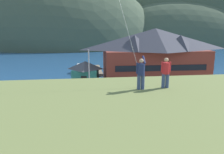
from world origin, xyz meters
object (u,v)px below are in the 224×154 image
Objects in this scene: storage_shed_waterside at (86,72)px; parked_car_front_row_red at (89,102)px; moored_boat_wharfside at (81,69)px; parking_light_pole at (89,73)px; wharf_dock at (95,70)px; parked_car_corner_spot at (50,129)px; parked_car_mid_row_far at (208,98)px; parked_car_mid_row_near at (197,117)px; parked_car_back_row_right at (127,120)px; person_companion at (166,72)px; parked_car_front_row_silver at (128,103)px; parked_car_lone_by_shed at (38,110)px; person_kite_flyer at (141,73)px; harbor_lodge at (155,54)px; parked_car_mid_row_center at (175,101)px.

storage_shed_waterside is 1.35× the size of parked_car_front_row_red.
parking_light_pole is at bearing -86.26° from moored_boat_wharfside.
wharf_dock is 2.86× the size of parked_car_corner_spot.
parked_car_mid_row_far is (14.89, -26.75, 0.71)m from wharf_dock.
parked_car_mid_row_near is 0.98× the size of parked_car_back_row_right.
storage_shed_waterside is at bearing 98.03° from person_companion.
parked_car_corner_spot is at bearing -144.02° from parked_car_front_row_silver.
parked_car_corner_spot is at bearing -118.67° from parked_car_front_row_red.
parked_car_lone_by_shed is 1.02× the size of parked_car_mid_row_near.
parked_car_front_row_red is 18.52m from person_kite_flyer.
parked_car_front_row_silver is at bearing 77.63° from parked_car_back_row_right.
parked_car_mid_row_far is 14.53m from parked_car_back_row_right.
parked_car_mid_row_near is (-1.80, -21.16, -4.69)m from harbor_lodge.
person_companion is at bearing -82.79° from moored_boat_wharfside.
parked_car_mid_row_center is 0.54× the size of parking_light_pole.
parked_car_mid_row_far is 2.48× the size of person_companion.
parked_car_mid_row_far is 0.56× the size of parking_light_pole.
parked_car_front_row_silver is (3.05, -27.35, 0.71)m from wharf_dock.
parked_car_mid_row_near is at bearing -13.67° from parked_car_lone_by_shed.
storage_shed_waterside reaches higher than wharf_dock.
parked_car_back_row_right is at bearing -23.21° from parked_car_lone_by_shed.
parked_car_front_row_silver is at bearing 80.79° from person_kite_flyer.
harbor_lodge is 5.17× the size of parked_car_mid_row_center.
parked_car_mid_row_center and parked_car_front_row_red have the same top height.
parked_car_front_row_red is (0.31, -14.10, -1.32)m from storage_shed_waterside.
parked_car_mid_row_near and parked_car_mid_row_far have the same top height.
person_companion is (-12.95, -16.44, 7.37)m from parked_car_mid_row_far.
storage_shed_waterside is 17.37m from parked_car_lone_by_shed.
parking_light_pole is (-11.81, 9.66, 3.45)m from parked_car_mid_row_near.
parked_car_mid_row_near is at bearing -73.45° from wharf_dock.
parking_light_pole is (1.51, -23.08, 3.79)m from moored_boat_wharfside.
parked_car_front_row_silver is at bearing -76.40° from moored_boat_wharfside.
parked_car_back_row_right reaches higher than wharf_dock.
parked_car_front_row_silver is 11.43m from parked_car_corner_spot.
storage_shed_waterside is at bearing 120.62° from parked_car_mid_row_near.
moored_boat_wharfside is 1.72× the size of parked_car_mid_row_near.
parked_car_lone_by_shed and parked_car_mid_row_far have the same top height.
parking_light_pole is (0.43, -11.02, 2.13)m from storage_shed_waterside.
parked_car_corner_spot is at bearing -100.32° from wharf_dock.
parked_car_mid_row_center is at bearing 35.30° from parked_car_back_row_right.
parked_car_back_row_right is at bearing -154.30° from parked_car_mid_row_far.
parked_car_mid_row_far is at bearing 25.70° from parked_car_back_row_right.
parked_car_front_row_silver is 0.56× the size of parking_light_pole.
parking_light_pole reaches higher than parked_car_mid_row_far.
parked_car_mid_row_near is at bearing -0.39° from parked_car_back_row_right.
person_companion is at bearing 5.49° from person_kite_flyer.
parked_car_mid_row_center is 2.27× the size of person_kite_flyer.
person_companion is (0.14, -10.14, 7.37)m from parked_car_back_row_right.
parked_car_lone_by_shed is 6.71m from parked_car_front_row_red.
parking_light_pole is at bearing 111.42° from parked_car_back_row_right.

